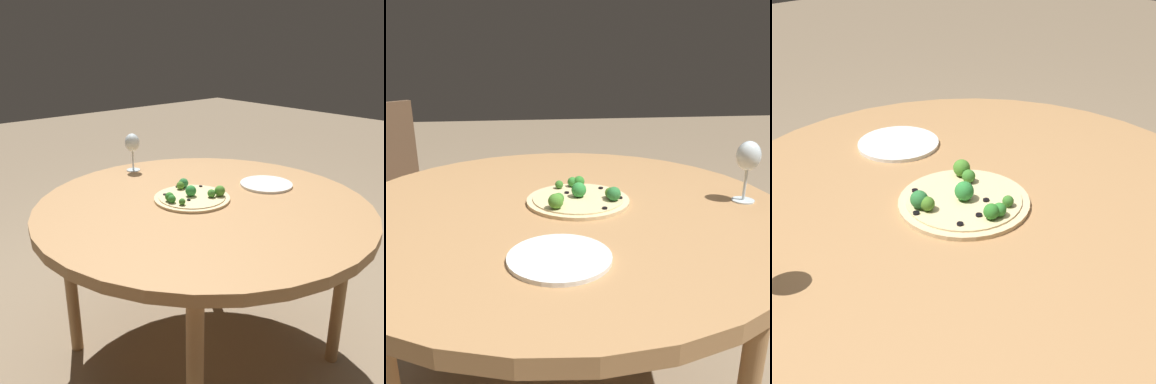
# 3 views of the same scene
# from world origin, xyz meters

# --- Properties ---
(dining_table) EXTENTS (1.25, 1.25, 0.70)m
(dining_table) POSITION_xyz_m (0.00, 0.00, 0.65)
(dining_table) COLOR #A87A4C
(dining_table) RESTS_ON ground_plane
(chair) EXTENTS (0.56, 0.56, 0.89)m
(chair) POSITION_xyz_m (0.76, 0.69, 0.47)
(chair) COLOR brown
(chair) RESTS_ON ground_plane
(pizza) EXTENTS (0.29, 0.29, 0.06)m
(pizza) POSITION_xyz_m (0.02, -0.05, 0.71)
(pizza) COLOR #DBBC89
(pizza) RESTS_ON dining_table
(wine_glass) EXTENTS (0.07, 0.07, 0.17)m
(wine_glass) POSITION_xyz_m (-0.03, -0.51, 0.83)
(wine_glass) COLOR silver
(wine_glass) RESTS_ON dining_table
(plate_near) EXTENTS (0.22, 0.22, 0.01)m
(plate_near) POSITION_xyz_m (-0.32, 0.03, 0.71)
(plate_near) COLOR white
(plate_near) RESTS_ON dining_table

